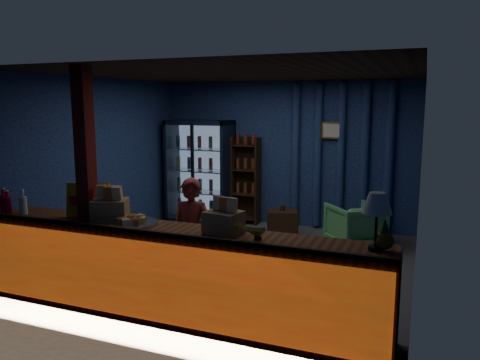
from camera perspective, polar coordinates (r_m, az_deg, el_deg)
The scene contains 19 objects.
ground at distance 6.73m, azimuth 0.14°, elevation -9.80°, with size 4.60×4.60×0.00m, color #515154.
room_walls at distance 6.39m, azimuth 0.14°, elevation 3.61°, with size 4.60×4.60×4.60m.
counter at distance 4.95m, azimuth -8.10°, elevation -11.22°, with size 4.40×0.57×0.99m.
support_post at distance 5.32m, azimuth -18.14°, elevation -0.93°, with size 0.16×0.16×2.60m, color maroon.
beverage_cooler at distance 8.83m, azimuth -4.69°, elevation 1.00°, with size 1.20×0.62×1.90m.
bottle_shelf at distance 8.65m, azimuth 0.79°, elevation -0.08°, with size 0.50×0.28×1.60m.
curtain_folds at distance 8.22m, azimuth 12.17°, elevation 2.78°, with size 1.74×0.14×2.50m.
framed_picture at distance 8.17m, azimuth 11.18°, elevation 5.94°, with size 0.36×0.04×0.28m.
shopkeeper at distance 5.46m, azimuth -5.92°, elevation -6.91°, with size 0.50×0.33×1.37m, color maroon.
green_chair at distance 7.49m, azimuth 13.84°, elevation -5.38°, with size 0.72×0.75×0.68m, color #5BB664.
side_table at distance 7.85m, azimuth 5.18°, elevation -5.32°, with size 0.59×0.51×0.54m.
yellow_sign at distance 5.50m, azimuth -18.05°, elevation -2.32°, with size 0.47×0.26×0.38m.
soda_bottles at distance 5.98m, azimuth -26.09°, elevation -2.62°, with size 0.38×0.17×0.29m.
snack_box_left at distance 5.23m, azimuth -15.56°, elevation -3.37°, with size 0.46×0.42×0.39m.
snack_box_centre at distance 4.57m, azimuth -2.02°, elevation -4.97°, with size 0.38×0.33×0.36m.
pastry_tray at distance 5.04m, azimuth -12.85°, elevation -4.99°, with size 0.51×0.51×0.08m.
banana_bunches at distance 4.43m, azimuth 0.58°, elevation -5.98°, with size 0.51×0.30×0.17m.
table_lamp at distance 4.14m, azimuth 16.37°, elevation -3.00°, with size 0.26×0.26×0.51m.
pineapple at distance 4.23m, azimuth 17.20°, elevation -6.71°, with size 0.16×0.16×0.28m.
Camera 1 is at (2.32, -5.92, 2.20)m, focal length 35.00 mm.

